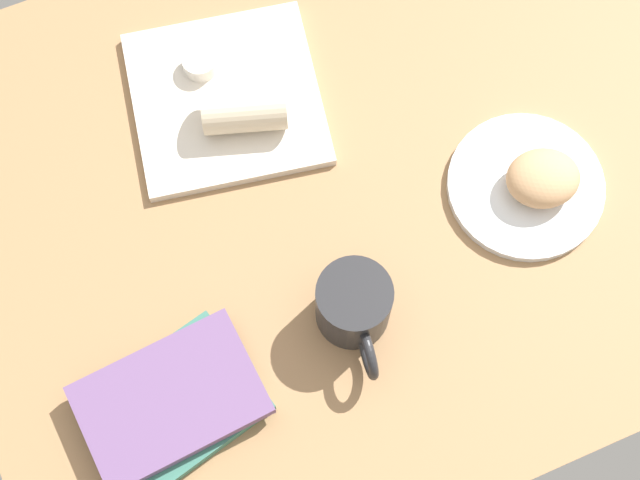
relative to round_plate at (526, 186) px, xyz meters
The scene contains 8 objects.
dining_table 24.16cm from the round_plate, 24.70° to the right, with size 110.00×90.00×4.00cm, color #9E754C.
round_plate is the anchor object (origin of this frame).
scone_pastry 3.78cm from the round_plate, 146.74° to the left, with size 9.86×8.41×5.41cm, color tan.
square_plate 43.08cm from the round_plate, 40.80° to the right, with size 25.78×25.78×1.60cm, color silver.
sauce_cup 48.11cm from the round_plate, 44.56° to the right, with size 4.89×4.89×2.49cm.
breakfast_wrap 39.48cm from the round_plate, 37.11° to the right, with size 6.44×6.44×11.30cm, color beige.
book_stack 54.76cm from the round_plate, ahead, with size 23.23×19.41×4.37cm.
coffee_mug 30.03cm from the round_plate, 14.51° to the left, with size 9.59×14.74×9.81cm.
Camera 1 is at (23.46, 45.41, 125.69)cm, focal length 54.22 mm.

